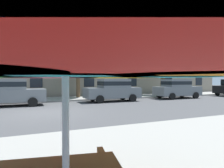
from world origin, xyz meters
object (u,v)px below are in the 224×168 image
(sedan_gray_downstreet, at_px, (177,88))
(street_tree_right, at_px, (162,63))
(sedan_gray, at_px, (9,92))
(street_tree_middle, at_px, (77,55))
(sedan_gray_midblock, at_px, (113,89))
(patio_umbrella, at_px, (65,44))

(sedan_gray_downstreet, bearing_deg, street_tree_right, 80.06)
(sedan_gray, bearing_deg, street_tree_middle, 31.94)
(street_tree_middle, bearing_deg, sedan_gray_midblock, -56.77)
(street_tree_middle, height_order, street_tree_right, street_tree_middle)
(sedan_gray_downstreet, distance_m, street_tree_middle, 9.75)
(patio_umbrella, bearing_deg, sedan_gray, 96.25)
(street_tree_middle, bearing_deg, sedan_gray_downstreet, -20.67)
(street_tree_right, xyz_separation_m, patio_umbrella, (-13.02, -15.56, -1.56))
(sedan_gray_midblock, relative_size, patio_umbrella, 1.36)
(sedan_gray_midblock, height_order, street_tree_right, street_tree_right)
(sedan_gray_midblock, height_order, patio_umbrella, patio_umbrella)
(sedan_gray_midblock, bearing_deg, sedan_gray, 180.00)
(sedan_gray, height_order, sedan_gray_midblock, same)
(sedan_gray_midblock, relative_size, street_tree_middle, 0.75)
(sedan_gray_midblock, height_order, street_tree_middle, street_tree_middle)
(sedan_gray_downstreet, distance_m, patio_umbrella, 17.86)
(sedan_gray_downstreet, bearing_deg, street_tree_middle, 159.33)
(sedan_gray, relative_size, street_tree_middle, 0.75)
(street_tree_middle, bearing_deg, street_tree_right, -2.54)
(sedan_gray, distance_m, street_tree_right, 14.92)
(sedan_gray_downstreet, bearing_deg, sedan_gray, 180.00)
(sedan_gray, xyz_separation_m, patio_umbrella, (1.39, -12.70, 1.05))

